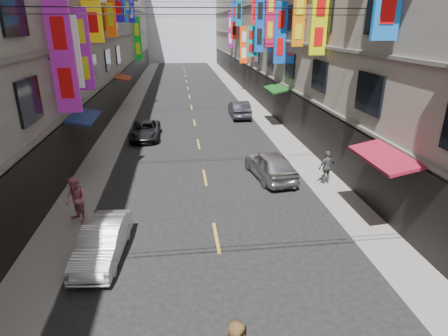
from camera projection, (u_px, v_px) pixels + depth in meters
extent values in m
cube|color=slate|center=(129.00, 109.00, 35.77)|extent=(2.00, 90.00, 0.12)
cube|color=slate|center=(252.00, 105.00, 37.11)|extent=(2.00, 90.00, 0.12)
cube|color=gray|center=(46.00, 0.00, 31.71)|extent=(10.00, 90.00, 19.00)
cube|color=black|center=(117.00, 94.00, 35.15)|extent=(0.12, 85.50, 3.00)
cube|color=#66635E|center=(115.00, 75.00, 34.54)|extent=(0.16, 90.00, 0.14)
cube|color=#66635E|center=(111.00, 39.00, 33.39)|extent=(0.16, 90.00, 0.14)
cube|color=#9C9483|center=(319.00, 2.00, 34.40)|extent=(10.00, 90.00, 19.00)
cube|color=black|center=(262.00, 91.00, 36.70)|extent=(0.12, 85.50, 3.00)
cube|color=#66635E|center=(262.00, 73.00, 36.09)|extent=(0.16, 90.00, 0.14)
cube|color=#66635E|center=(264.00, 38.00, 34.95)|extent=(0.16, 90.00, 0.14)
cube|color=#66635E|center=(265.00, 1.00, 33.80)|extent=(0.16, 90.00, 0.14)
cube|color=silver|center=(181.00, 7.00, 78.86)|extent=(18.00, 8.00, 22.00)
cube|color=#9C1C98|center=(63.00, 59.00, 17.04)|extent=(1.08, 0.18, 4.96)
cylinder|color=black|center=(62.00, 59.00, 17.04)|extent=(1.18, 0.08, 0.08)
cube|color=silver|center=(71.00, 52.00, 18.73)|extent=(0.89, 0.18, 3.53)
cylinder|color=black|center=(70.00, 52.00, 18.72)|extent=(0.99, 0.08, 0.08)
cube|color=#C9D20B|center=(319.00, 22.00, 20.02)|extent=(0.88, 0.18, 3.43)
cylinder|color=black|center=(320.00, 22.00, 20.02)|extent=(0.98, 0.08, 0.08)
cube|color=purple|center=(82.00, 50.00, 20.74)|extent=(0.98, 0.18, 4.42)
cylinder|color=black|center=(81.00, 50.00, 20.74)|extent=(1.08, 0.08, 0.08)
cube|color=#CE720B|center=(299.00, 20.00, 23.48)|extent=(0.78, 0.18, 3.21)
cylinder|color=black|center=(300.00, 20.00, 23.49)|extent=(0.88, 0.08, 0.08)
cube|color=yellow|center=(91.00, 6.00, 22.99)|extent=(1.16, 0.18, 4.26)
cylinder|color=black|center=(90.00, 6.00, 22.99)|extent=(1.26, 0.08, 0.08)
cube|color=#0F49B6|center=(280.00, 33.00, 27.61)|extent=(0.87, 0.18, 4.34)
cylinder|color=black|center=(281.00, 33.00, 27.62)|extent=(0.97, 0.08, 0.08)
cube|color=#C81243|center=(270.00, 17.00, 30.53)|extent=(0.75, 0.18, 4.66)
cylinder|color=black|center=(271.00, 17.00, 30.54)|extent=(0.85, 0.08, 0.08)
cube|color=blue|center=(260.00, 24.00, 34.35)|extent=(0.83, 0.18, 4.99)
cylinder|color=black|center=(260.00, 24.00, 34.35)|extent=(0.93, 0.08, 0.08)
cube|color=red|center=(255.00, 6.00, 36.14)|extent=(0.74, 0.18, 3.15)
cylinder|color=black|center=(256.00, 6.00, 36.14)|extent=(0.84, 0.08, 0.08)
cube|color=#0D9B9D|center=(251.00, 41.00, 38.91)|extent=(0.81, 0.18, 3.00)
cylinder|color=black|center=(251.00, 41.00, 38.92)|extent=(0.91, 0.08, 0.08)
cube|color=blue|center=(122.00, 2.00, 37.69)|extent=(0.81, 0.18, 3.86)
cylinder|color=black|center=(121.00, 2.00, 37.68)|extent=(0.91, 0.08, 0.08)
cube|color=#FE480E|center=(244.00, 45.00, 42.72)|extent=(0.90, 0.18, 4.05)
cylinder|color=black|center=(244.00, 45.00, 42.72)|extent=(1.00, 0.08, 0.08)
cube|color=#1710C2|center=(131.00, 5.00, 45.61)|extent=(0.76, 0.18, 4.04)
cylinder|color=black|center=(130.00, 5.00, 45.60)|extent=(0.86, 0.08, 0.08)
cube|color=blue|center=(235.00, 4.00, 46.89)|extent=(1.04, 0.18, 4.15)
cylinder|color=black|center=(236.00, 4.00, 46.89)|extent=(1.14, 0.08, 0.08)
cube|color=red|center=(234.00, 24.00, 48.97)|extent=(0.92, 0.18, 3.80)
cylinder|color=black|center=(235.00, 24.00, 48.97)|extent=(1.02, 0.08, 0.08)
cube|color=#0D941F|center=(137.00, 39.00, 50.27)|extent=(1.02, 0.18, 5.52)
cylinder|color=black|center=(137.00, 39.00, 50.26)|extent=(1.12, 0.08, 0.08)
cube|color=#6D1577|center=(230.00, 31.00, 53.43)|extent=(0.73, 0.18, 4.87)
cylinder|color=black|center=(231.00, 31.00, 53.44)|extent=(0.83, 0.08, 0.08)
cube|color=maroon|center=(385.00, 156.00, 13.85)|extent=(1.39, 3.20, 0.41)
cube|color=navy|center=(83.00, 116.00, 19.85)|extent=(1.39, 3.20, 0.41)
cube|color=#144D16|center=(277.00, 88.00, 28.68)|extent=(1.39, 3.20, 0.41)
cube|color=maroon|center=(123.00, 77.00, 34.68)|extent=(1.39, 3.20, 0.41)
cylinder|color=black|center=(205.00, 8.00, 14.99)|extent=(14.00, 0.04, 0.04)
cylinder|color=black|center=(186.00, 14.00, 40.80)|extent=(14.00, 0.04, 0.04)
cube|color=gold|center=(216.00, 237.00, 14.22)|extent=(0.12, 2.20, 0.01)
cube|color=gold|center=(205.00, 177.00, 19.78)|extent=(0.12, 2.20, 0.01)
cube|color=gold|center=(198.00, 144.00, 25.34)|extent=(0.12, 2.20, 0.01)
cube|color=gold|center=(194.00, 122.00, 30.90)|extent=(0.12, 2.20, 0.01)
cube|color=gold|center=(192.00, 108.00, 36.46)|extent=(0.12, 2.20, 0.01)
cube|color=gold|center=(189.00, 97.00, 42.02)|extent=(0.12, 2.20, 0.01)
cube|color=gold|center=(188.00, 88.00, 47.58)|extent=(0.12, 2.20, 0.01)
cube|color=gold|center=(187.00, 82.00, 53.15)|extent=(0.12, 2.20, 0.01)
cube|color=gold|center=(186.00, 76.00, 58.71)|extent=(0.12, 2.20, 0.01)
cube|color=gold|center=(185.00, 72.00, 64.27)|extent=(0.12, 2.20, 0.01)
cube|color=gold|center=(184.00, 68.00, 69.83)|extent=(0.12, 2.20, 0.01)
cylinder|color=black|center=(265.00, 177.00, 19.17)|extent=(0.23, 0.51, 0.50)
cylinder|color=black|center=(265.00, 168.00, 20.38)|extent=(0.23, 0.51, 0.50)
cube|color=black|center=(265.00, 170.00, 19.72)|extent=(0.58, 1.33, 0.18)
cube|color=black|center=(265.00, 162.00, 19.83)|extent=(0.43, 0.61, 0.22)
cylinder|color=black|center=(265.00, 168.00, 19.10)|extent=(0.16, 0.36, 0.88)
cylinder|color=black|center=(265.00, 162.00, 18.98)|extent=(0.50, 0.17, 0.06)
imported|color=silver|center=(102.00, 242.00, 12.78)|extent=(1.61, 3.87, 1.25)
imported|color=black|center=(145.00, 130.00, 26.36)|extent=(1.99, 4.29, 1.19)
imported|color=#A7A7AB|center=(270.00, 165.00, 19.50)|extent=(2.32, 4.47, 1.45)
imported|color=#292A31|center=(239.00, 109.00, 32.48)|extent=(1.55, 4.32, 1.42)
imported|color=#CB6B85|center=(76.00, 200.00, 14.81)|extent=(1.10, 1.08, 1.89)
imported|color=#4E4F51|center=(327.00, 167.00, 18.51)|extent=(1.12, 0.86, 1.69)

